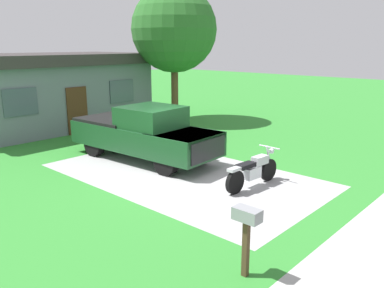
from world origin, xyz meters
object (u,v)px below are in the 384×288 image
mailbox (247,224)px  shade_tree (174,29)px  neighbor_house (48,90)px  motorcycle (253,171)px  pickup_truck (142,132)px

mailbox → shade_tree: shade_tree is taller
mailbox → neighbor_house: bearing=73.5°
motorcycle → mailbox: (-3.85, -2.43, 0.51)m
mailbox → neighbor_house: size_ratio=0.13×
pickup_truck → shade_tree: 8.05m
mailbox → shade_tree: size_ratio=0.19×
pickup_truck → shade_tree: (5.81, 4.17, 3.70)m
motorcycle → pickup_truck: bearing=93.0°
motorcycle → neighbor_house: neighbor_house is taller
motorcycle → mailbox: size_ratio=1.76×
motorcycle → pickup_truck: (-0.23, 4.45, 0.48)m
shade_tree → mailbox: bearing=-130.5°
pickup_truck → mailbox: (-3.61, -6.88, 0.03)m
pickup_truck → mailbox: bearing=-117.7°
motorcycle → mailbox: bearing=-147.7°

